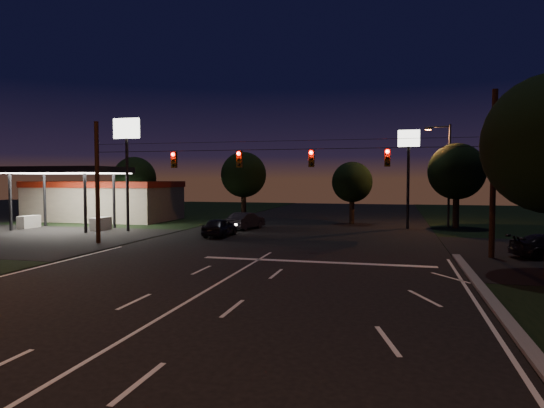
% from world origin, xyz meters
% --- Properties ---
extents(ground, '(140.00, 140.00, 0.00)m').
position_xyz_m(ground, '(0.00, 0.00, 0.00)').
color(ground, black).
rests_on(ground, ground).
extents(cross_street_left, '(20.00, 16.00, 0.02)m').
position_xyz_m(cross_street_left, '(-20.00, 16.00, 0.00)').
color(cross_street_left, black).
rests_on(cross_street_left, ground).
extents(stop_bar, '(12.00, 0.50, 0.01)m').
position_xyz_m(stop_bar, '(3.00, 11.50, 0.01)').
color(stop_bar, silver).
rests_on(stop_bar, ground).
extents(utility_pole_right, '(0.30, 0.30, 9.00)m').
position_xyz_m(utility_pole_right, '(12.00, 15.00, 0.00)').
color(utility_pole_right, black).
rests_on(utility_pole_right, ground).
extents(utility_pole_left, '(0.28, 0.28, 8.00)m').
position_xyz_m(utility_pole_left, '(-12.00, 15.00, 0.00)').
color(utility_pole_left, black).
rests_on(utility_pole_left, ground).
extents(signal_span, '(24.00, 0.40, 1.56)m').
position_xyz_m(signal_span, '(-0.00, 14.96, 5.50)').
color(signal_span, black).
rests_on(signal_span, ground).
extents(gas_station, '(14.20, 16.10, 5.25)m').
position_xyz_m(gas_station, '(-21.86, 30.39, 2.38)').
color(gas_station, gray).
rests_on(gas_station, ground).
extents(pole_sign_left_near, '(2.20, 0.30, 9.10)m').
position_xyz_m(pole_sign_left_near, '(-14.00, 22.00, 6.98)').
color(pole_sign_left_near, black).
rests_on(pole_sign_left_near, ground).
extents(pole_sign_right, '(1.80, 0.30, 8.40)m').
position_xyz_m(pole_sign_right, '(8.00, 30.00, 6.24)').
color(pole_sign_right, black).
rests_on(pole_sign_right, ground).
extents(street_light_right_far, '(2.20, 0.35, 9.00)m').
position_xyz_m(street_light_right_far, '(11.24, 32.00, 5.24)').
color(street_light_right_far, black).
rests_on(street_light_right_far, ground).
extents(tree_far_a, '(4.20, 4.20, 6.42)m').
position_xyz_m(tree_far_a, '(-17.98, 30.12, 4.26)').
color(tree_far_a, black).
rests_on(tree_far_a, ground).
extents(tree_far_b, '(4.60, 4.60, 6.98)m').
position_xyz_m(tree_far_b, '(-7.98, 34.13, 4.61)').
color(tree_far_b, black).
rests_on(tree_far_b, ground).
extents(tree_far_c, '(3.80, 3.80, 5.86)m').
position_xyz_m(tree_far_c, '(3.02, 33.10, 3.90)').
color(tree_far_c, black).
rests_on(tree_far_c, ground).
extents(tree_far_d, '(4.80, 4.80, 7.30)m').
position_xyz_m(tree_far_d, '(12.02, 31.13, 4.83)').
color(tree_far_d, black).
rests_on(tree_far_d, ground).
extents(car_oncoming_a, '(1.66, 4.08, 1.39)m').
position_xyz_m(car_oncoming_a, '(-5.61, 20.65, 0.69)').
color(car_oncoming_a, black).
rests_on(car_oncoming_a, ground).
extents(car_oncoming_b, '(2.36, 4.53, 1.42)m').
position_xyz_m(car_oncoming_b, '(-5.30, 26.11, 0.71)').
color(car_oncoming_b, black).
rests_on(car_oncoming_b, ground).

